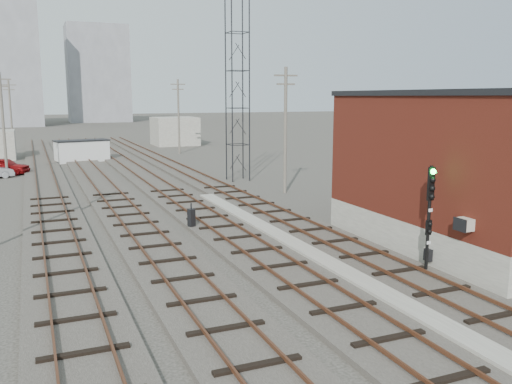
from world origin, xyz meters
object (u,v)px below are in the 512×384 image
signal_mast (430,210)px  car_red (4,166)px  switch_stand (191,218)px  site_trailer (82,151)px

signal_mast → car_red: size_ratio=0.97×
signal_mast → switch_stand: size_ratio=3.23×
switch_stand → car_red: size_ratio=0.30×
signal_mast → switch_stand: signal_mast is taller
signal_mast → switch_stand: 12.59m
signal_mast → site_trailer: signal_mast is taller
site_trailer → car_red: size_ratio=1.33×
switch_stand → site_trailer: size_ratio=0.23×
site_trailer → car_red: site_trailer is taller
car_red → switch_stand: bearing=-135.6°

